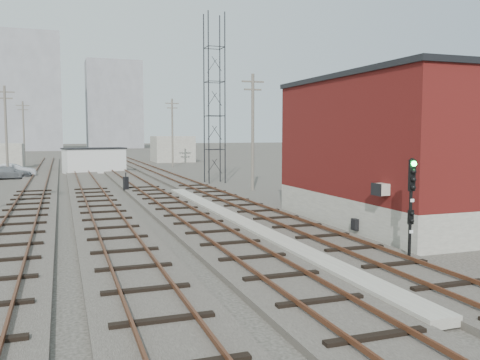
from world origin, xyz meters
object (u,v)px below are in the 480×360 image
signal_mast (411,203)px  car_grey (9,173)px  switch_stand (126,183)px  site_trailer (94,160)px  car_silver (13,171)px

signal_mast → car_grey: size_ratio=0.84×
switch_stand → car_grey: (-9.46, 15.00, -0.03)m
site_trailer → signal_mast: bearing=-92.2°
car_grey → car_silver: bearing=-17.2°
signal_mast → car_silver: (-15.87, 41.32, -1.34)m
signal_mast → car_silver: bearing=111.0°
site_trailer → car_grey: 10.03m
car_silver → site_trailer: bearing=-64.3°
site_trailer → car_silver: bearing=-166.6°
site_trailer → car_grey: (-8.40, -5.41, -0.80)m
switch_stand → site_trailer: size_ratio=0.19×
car_silver → signal_mast: bearing=-158.6°
switch_stand → site_trailer: site_trailer is taller
site_trailer → car_silver: size_ratio=1.67×
switch_stand → car_silver: (-9.19, 16.56, 0.06)m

